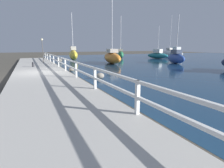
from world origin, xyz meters
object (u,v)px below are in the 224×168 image
object	(u,v)px
mooring_bollard	(33,64)
sailboat_orange	(112,57)
dock_lamp	(42,45)
sailboat_green	(121,54)
sailboat_yellow	(73,54)
sailboat_gray	(176,53)
sailboat_white	(169,53)
sailboat_blue	(176,58)
sailboat_teal	(158,55)

from	to	relation	value
mooring_bollard	sailboat_orange	distance (m)	9.17
dock_lamp	sailboat_green	world-z (taller)	sailboat_green
mooring_bollard	sailboat_yellow	xyz separation A→B (m)	(6.03, 10.01, 0.40)
sailboat_gray	sailboat_white	size ratio (longest dim) A/B	0.92
dock_lamp	sailboat_blue	xyz separation A→B (m)	(14.78, -5.66, -1.51)
sailboat_blue	sailboat_orange	bearing A→B (deg)	171.91
sailboat_blue	sailboat_white	world-z (taller)	sailboat_white
sailboat_orange	sailboat_green	xyz separation A→B (m)	(5.60, 8.18, -0.04)
sailboat_teal	sailboat_green	size ratio (longest dim) A/B	0.76
mooring_bollard	sailboat_white	distance (m)	28.30
sailboat_blue	sailboat_yellow	distance (m)	15.00
dock_lamp	mooring_bollard	bearing A→B (deg)	-105.44
mooring_bollard	sailboat_blue	size ratio (longest dim) A/B	0.08
sailboat_gray	sailboat_blue	bearing A→B (deg)	-130.93
sailboat_teal	sailboat_yellow	xyz separation A→B (m)	(-14.12, 2.88, 0.23)
mooring_bollard	sailboat_white	bearing A→B (deg)	22.16
sailboat_yellow	sailboat_gray	bearing A→B (deg)	-1.94
sailboat_blue	sailboat_white	bearing A→B (deg)	66.30
mooring_bollard	sailboat_yellow	distance (m)	11.69
sailboat_gray	sailboat_white	bearing A→B (deg)	69.06
mooring_bollard	dock_lamp	bearing A→B (deg)	74.56
dock_lamp	sailboat_teal	distance (m)	19.17
sailboat_teal	sailboat_yellow	distance (m)	14.42
sailboat_teal	sailboat_gray	world-z (taller)	sailboat_gray
mooring_bollard	sailboat_white	world-z (taller)	sailboat_white
sailboat_gray	sailboat_yellow	xyz separation A→B (m)	(-18.44, 2.94, 0.02)
sailboat_blue	sailboat_yellow	size ratio (longest dim) A/B	0.82
sailboat_blue	mooring_bollard	bearing A→B (deg)	-167.28
sailboat_orange	sailboat_white	size ratio (longest dim) A/B	0.96
mooring_bollard	sailboat_gray	size ratio (longest dim) A/B	0.06
dock_lamp	sailboat_orange	size ratio (longest dim) A/B	0.35
mooring_bollard	sailboat_teal	size ratio (longest dim) A/B	0.08
sailboat_teal	sailboat_gray	size ratio (longest dim) A/B	0.73
mooring_bollard	sailboat_blue	world-z (taller)	sailboat_blue
sailboat_teal	sailboat_white	distance (m)	7.01
mooring_bollard	sailboat_gray	bearing A→B (deg)	16.10
mooring_bollard	sailboat_yellow	size ratio (longest dim) A/B	0.07
sailboat_orange	mooring_bollard	bearing A→B (deg)	-156.19
mooring_bollard	sailboat_gray	distance (m)	25.47
sailboat_teal	sailboat_green	xyz separation A→B (m)	(-5.64, 3.18, 0.10)
dock_lamp	sailboat_yellow	world-z (taller)	sailboat_yellow
sailboat_orange	sailboat_gray	world-z (taller)	sailboat_orange
sailboat_gray	mooring_bollard	bearing A→B (deg)	-159.14
sailboat_orange	dock_lamp	bearing A→B (deg)	173.40
sailboat_white	sailboat_yellow	distance (m)	20.18
sailboat_yellow	sailboat_green	size ratio (longest dim) A/B	0.97
dock_lamp	sailboat_gray	xyz separation A→B (m)	(23.23, 2.59, -1.39)
sailboat_orange	sailboat_teal	xyz separation A→B (m)	(11.24, 5.00, -0.14)
sailboat_blue	sailboat_gray	distance (m)	11.81
sailboat_blue	dock_lamp	bearing A→B (deg)	175.99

